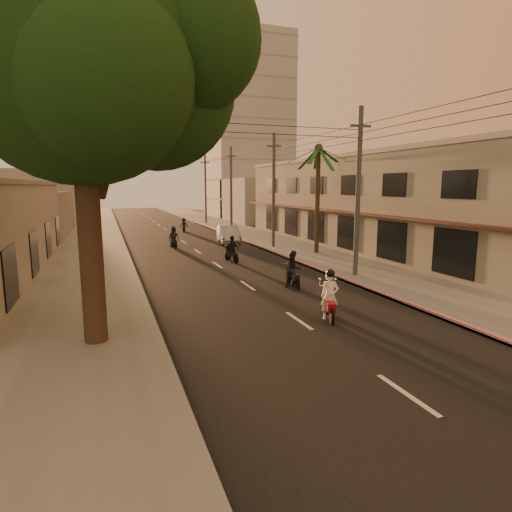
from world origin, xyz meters
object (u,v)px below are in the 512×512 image
(scooter_mid_a, at_px, (293,271))
(broadleaf_tree, at_px, (94,61))
(scooter_red, at_px, (330,297))
(scooter_mid_b, at_px, (232,250))
(scooter_far_a, at_px, (174,238))
(palm_tree, at_px, (318,154))
(parked_car, at_px, (229,235))
(scooter_far_b, at_px, (184,225))

(scooter_mid_a, bearing_deg, broadleaf_tree, -145.87)
(scooter_red, distance_m, scooter_mid_a, 5.17)
(scooter_mid_b, relative_size, scooter_far_a, 0.98)
(palm_tree, relative_size, scooter_mid_b, 4.63)
(palm_tree, relative_size, scooter_red, 4.29)
(palm_tree, relative_size, scooter_mid_a, 4.36)
(scooter_mid_a, relative_size, scooter_mid_b, 1.06)
(palm_tree, distance_m, parked_car, 11.11)
(palm_tree, relative_size, parked_car, 1.70)
(scooter_red, bearing_deg, scooter_mid_a, 101.36)
(broadleaf_tree, distance_m, scooter_mid_b, 16.70)
(palm_tree, height_order, scooter_red, palm_tree)
(palm_tree, xyz_separation_m, scooter_red, (-6.84, -14.18, -6.30))
(scooter_red, relative_size, scooter_far_b, 1.21)
(scooter_far_a, bearing_deg, broadleaf_tree, -106.54)
(scooter_mid_a, distance_m, scooter_mid_b, 7.87)
(scooter_far_a, bearing_deg, scooter_mid_b, -74.30)
(palm_tree, height_order, scooter_mid_b, palm_tree)
(scooter_far_b, bearing_deg, scooter_mid_a, -73.23)
(broadleaf_tree, height_order, scooter_mid_b, broadleaf_tree)
(scooter_red, xyz_separation_m, parked_car, (2.42, 22.11, -0.09))
(broadleaf_tree, xyz_separation_m, scooter_far_b, (8.17, 32.38, -7.75))
(scooter_far_a, bearing_deg, scooter_mid_a, -80.17)
(scooter_mid_a, distance_m, scooter_far_b, 27.60)
(palm_tree, bearing_deg, scooter_far_a, 144.56)
(scooter_red, xyz_separation_m, scooter_mid_a, (0.83, 5.10, -0.01))
(broadleaf_tree, xyz_separation_m, scooter_mid_a, (8.60, 4.78, -7.64))
(scooter_mid_b, bearing_deg, scooter_far_b, 77.89)
(parked_car, bearing_deg, scooter_far_a, -157.42)
(scooter_red, height_order, scooter_mid_b, scooter_red)
(scooter_red, height_order, scooter_far_a, scooter_red)
(palm_tree, height_order, scooter_far_a, palm_tree)
(scooter_mid_b, bearing_deg, scooter_far_a, 96.92)
(scooter_mid_b, relative_size, parked_car, 0.37)
(palm_tree, distance_m, scooter_far_a, 13.15)
(palm_tree, distance_m, scooter_red, 16.95)
(broadleaf_tree, xyz_separation_m, scooter_red, (7.77, -0.32, -7.62))
(scooter_mid_b, bearing_deg, broadleaf_tree, -132.75)
(scooter_mid_b, bearing_deg, scooter_red, -101.14)
(broadleaf_tree, distance_m, scooter_far_b, 34.28)
(scooter_red, relative_size, scooter_far_a, 1.05)
(scooter_red, bearing_deg, scooter_far_b, 109.91)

